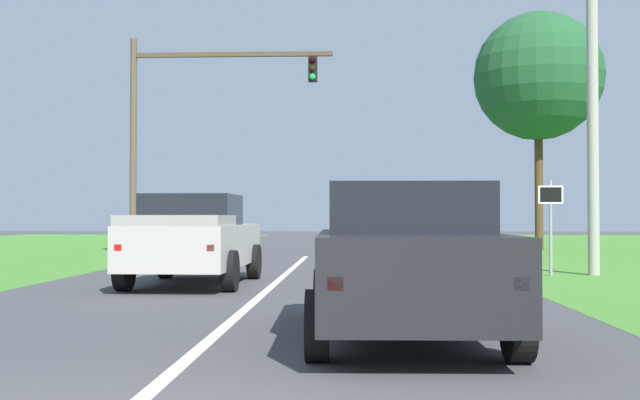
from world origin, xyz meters
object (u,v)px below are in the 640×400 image
(keep_moving_sign, at_px, (551,215))
(oak_tree_right, at_px, (538,77))
(red_suv_near, at_px, (404,257))
(utility_pole_right, at_px, (593,95))
(pickup_truck_lead, at_px, (194,239))
(traffic_light, at_px, (184,113))

(keep_moving_sign, xyz_separation_m, oak_tree_right, (3.29, 14.77, 6.07))
(red_suv_near, xyz_separation_m, oak_tree_right, (7.53, 24.51, 6.60))
(keep_moving_sign, xyz_separation_m, utility_pole_right, (1.11, 0.26, 2.96))
(red_suv_near, bearing_deg, pickup_truck_lead, 119.83)
(oak_tree_right, xyz_separation_m, utility_pole_right, (-2.18, -14.51, -3.11))
(red_suv_near, relative_size, traffic_light, 0.61)
(traffic_light, relative_size, utility_pole_right, 0.88)
(pickup_truck_lead, height_order, keep_moving_sign, keep_moving_sign)
(traffic_light, bearing_deg, keep_moving_sign, -37.38)
(oak_tree_right, bearing_deg, pickup_truck_lead, -123.14)
(traffic_light, xyz_separation_m, utility_pole_right, (11.97, -8.03, -0.72))
(red_suv_near, relative_size, pickup_truck_lead, 0.96)
(traffic_light, distance_m, oak_tree_right, 15.75)
(red_suv_near, height_order, utility_pole_right, utility_pole_right)
(keep_moving_sign, distance_m, utility_pole_right, 3.17)
(red_suv_near, xyz_separation_m, utility_pole_right, (5.35, 10.00, 3.49))
(pickup_truck_lead, distance_m, traffic_light, 12.18)
(oak_tree_right, bearing_deg, utility_pole_right, -98.54)
(traffic_light, distance_m, keep_moving_sign, 14.15)
(keep_moving_sign, height_order, oak_tree_right, oak_tree_right)
(pickup_truck_lead, xyz_separation_m, traffic_light, (-2.66, 11.13, 4.19))
(utility_pole_right, bearing_deg, oak_tree_right, 81.46)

